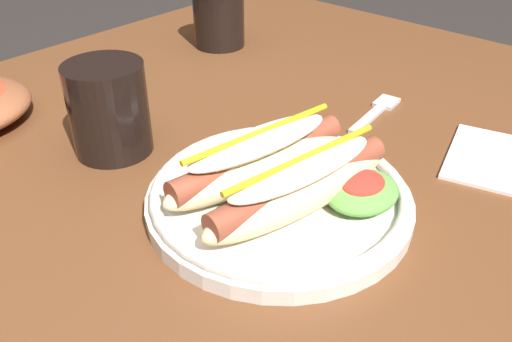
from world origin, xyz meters
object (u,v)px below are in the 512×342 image
(hot_dog_plate, at_px, (283,186))
(soda_cup, at_px, (109,109))
(fork, at_px, (377,111))
(napkin, at_px, (505,162))
(extra_cup, at_px, (219,15))

(hot_dog_plate, bearing_deg, soda_cup, 101.01)
(hot_dog_plate, height_order, fork, hot_dog_plate)
(hot_dog_plate, distance_m, napkin, 0.27)
(soda_cup, bearing_deg, hot_dog_plate, -78.99)
(fork, xyz_separation_m, napkin, (-0.01, -0.17, -0.00))
(hot_dog_plate, relative_size, soda_cup, 2.48)
(fork, distance_m, soda_cup, 0.34)
(extra_cup, xyz_separation_m, napkin, (-0.06, -0.50, -0.05))
(soda_cup, relative_size, napkin, 0.81)
(fork, distance_m, napkin, 0.17)
(soda_cup, bearing_deg, napkin, -52.27)
(extra_cup, height_order, napkin, extra_cup)
(hot_dog_plate, height_order, napkin, hot_dog_plate)
(fork, height_order, napkin, same)
(extra_cup, bearing_deg, napkin, -96.28)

